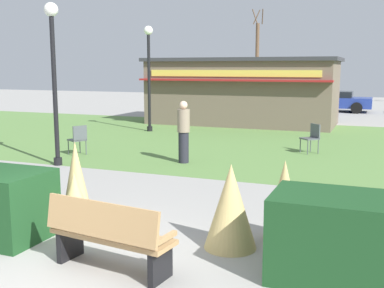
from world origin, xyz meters
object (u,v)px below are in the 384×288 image
Objects in this scene: trash_bin at (377,253)px; parked_car_center_slot at (334,101)px; lamppost_mid at (54,65)px; lamppost_far at (149,66)px; person_strolling at (184,132)px; food_kiosk at (242,91)px; park_bench at (109,235)px; parked_car_west_slot at (248,99)px; cafe_chair_east at (78,138)px; cafe_chair_west at (312,136)px; tree_right_bg at (257,60)px.

parked_car_center_slot is at bearing 96.33° from trash_bin.
trash_bin is at bearing -29.27° from lamppost_mid.
parked_car_center_slot is (6.17, 11.96, -2.01)m from lamppost_far.
lamppost_mid reaches higher than trash_bin.
trash_bin is 7.80m from person_strolling.
lamppost_mid is 11.28m from food_kiosk.
food_kiosk reaches higher than person_strolling.
food_kiosk reaches higher than park_bench.
person_strolling is 0.40× the size of parked_car_west_slot.
cafe_chair_east is 0.21× the size of parked_car_west_slot.
lamppost_mid reaches higher than parked_car_center_slot.
lamppost_mid is at bearing -144.36° from cafe_chair_west.
lamppost_mid reaches higher than parked_car_west_slot.
lamppost_mid reaches higher than park_bench.
cafe_chair_east is 0.21× the size of parked_car_center_slot.
parked_car_west_slot is (0.16, 19.01, -2.01)m from lamppost_mid.
park_bench is 32.57m from tree_right_bg.
food_kiosk is (2.79, 4.00, -1.14)m from lamppost_far.
lamppost_far reaches higher than parked_car_west_slot.
park_bench is 0.41× the size of parked_car_west_slot.
person_strolling reaches higher than cafe_chair_west.
person_strolling is 17.65m from parked_car_center_slot.
tree_right_bg is at bearing 100.14° from parked_car_west_slot.
tree_right_bg is at bearing 100.68° from park_bench.
food_kiosk reaches higher than parked_car_center_slot.
trash_bin is 32.52m from tree_right_bg.
tree_right_bg is at bearing 108.06° from cafe_chair_west.
person_strolling is at bearing -83.91° from food_kiosk.
parked_car_center_slot is (2.37, 17.49, -0.22)m from person_strolling.
food_kiosk is 1.23× the size of tree_right_bg.
parked_car_center_slot is 10.35m from tree_right_bg.
lamppost_mid is at bearing -90.48° from parked_car_west_slot.
trash_bin is at bearing -73.55° from tree_right_bg.
park_bench is at bearing -65.54° from lamppost_far.
park_bench is 7.06m from person_strolling.
parked_car_center_slot is (5.22, -0.00, 0.00)m from parked_car_west_slot.
tree_right_bg is (-1.36, 7.59, 2.50)m from parked_car_west_slot.
cafe_chair_west is (1.24, 9.64, 0.05)m from park_bench.
cafe_chair_west is 0.13× the size of tree_right_bg.
lamppost_far reaches higher than park_bench.
parked_car_center_slot is (5.71, 17.58, 0.12)m from cafe_chair_east.
cafe_chair_west is at bearing -58.73° from food_kiosk.
lamppost_mid is at bearing 172.10° from person_strolling.
trash_bin is 0.91× the size of cafe_chair_west.
lamppost_far is 6.02m from cafe_chair_east.
food_kiosk is 9.68× the size of cafe_chair_east.
lamppost_far is 4.73× the size of cafe_chair_east.
food_kiosk is 9.94m from cafe_chair_east.
lamppost_far reaches higher than cafe_chair_east.
trash_bin is at bearing -77.72° from cafe_chair_west.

